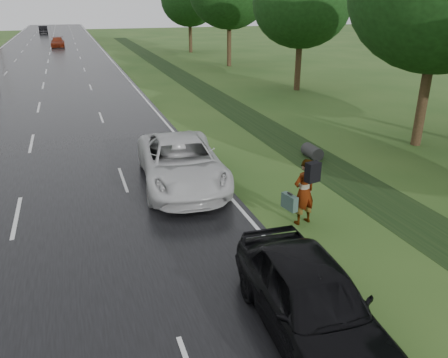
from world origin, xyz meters
name	(u,v)px	position (x,y,z in m)	size (l,w,h in m)	color
road	(47,65)	(0.00, 45.00, 0.02)	(14.00, 180.00, 0.04)	black
edge_stripe_east	(113,62)	(6.75, 45.00, 0.04)	(0.12, 180.00, 0.01)	silver
center_line	(47,65)	(0.00, 45.00, 0.04)	(0.12, 180.00, 0.01)	silver
drainage_ditch	(239,112)	(11.50, 18.71, 0.04)	(2.20, 120.00, 0.56)	black
tree_east_c	(302,3)	(18.20, 24.00, 6.14)	(7.00, 7.00, 9.29)	#342715
tree_east_f	(189,0)	(17.50, 52.00, 6.37)	(7.20, 7.20, 9.62)	#342715
pedestrian	(304,191)	(8.18, 4.81, 1.06)	(1.02, 0.77, 2.05)	#A5998C
white_pickup	(181,162)	(5.50, 8.92, 0.87)	(2.77, 6.00, 1.67)	silver
dark_sedan	(311,299)	(6.00, 0.52, 0.86)	(1.93, 4.79, 1.63)	black
far_car_red	(58,42)	(1.00, 64.84, 0.70)	(1.86, 4.57, 1.32)	maroon
far_car_dark	(43,30)	(-1.92, 95.88, 0.81)	(1.64, 4.70, 1.55)	black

